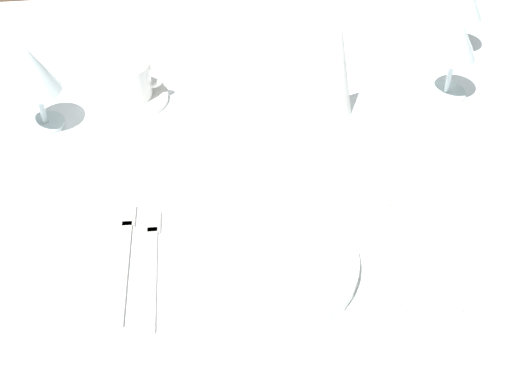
{
  "coord_description": "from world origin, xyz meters",
  "views": [
    {
      "loc": [
        -0.04,
        -0.8,
        1.46
      ],
      "look_at": [
        0.04,
        -0.09,
        0.76
      ],
      "focal_mm": 49.18,
      "sensor_mm": 36.0,
      "label": 1
    }
  ],
  "objects_px": {
    "wine_glass_left": "(33,73)",
    "napkin_folded": "(337,67)",
    "dinner_knife": "(378,252)",
    "wine_glass_centre": "(457,43)",
    "spoon_soup": "(392,231)",
    "dinner_plate": "(266,261)",
    "fork_outer": "(152,262)",
    "wine_glass_right": "(465,4)",
    "fork_inner": "(124,256)",
    "coffee_cup_left": "(130,80)",
    "spoon_tea": "(440,229)",
    "spoon_dessert": "(411,224)"
  },
  "relations": [
    {
      "from": "wine_glass_centre",
      "to": "napkin_folded",
      "type": "height_order",
      "value": "napkin_folded"
    },
    {
      "from": "spoon_soup",
      "to": "napkin_folded",
      "type": "height_order",
      "value": "napkin_folded"
    },
    {
      "from": "dinner_plate",
      "to": "spoon_dessert",
      "type": "height_order",
      "value": "dinner_plate"
    },
    {
      "from": "dinner_plate",
      "to": "fork_outer",
      "type": "relative_size",
      "value": 1.18
    },
    {
      "from": "dinner_plate",
      "to": "fork_inner",
      "type": "bearing_deg",
      "value": 169.56
    },
    {
      "from": "wine_glass_left",
      "to": "napkin_folded",
      "type": "height_order",
      "value": "napkin_folded"
    },
    {
      "from": "wine_glass_right",
      "to": "napkin_folded",
      "type": "xyz_separation_m",
      "value": [
        -0.26,
        -0.17,
        -0.0
      ]
    },
    {
      "from": "wine_glass_centre",
      "to": "wine_glass_right",
      "type": "bearing_deg",
      "value": 66.04
    },
    {
      "from": "fork_outer",
      "to": "spoon_soup",
      "type": "xyz_separation_m",
      "value": [
        0.33,
        0.02,
        -0.0
      ]
    },
    {
      "from": "dinner_plate",
      "to": "spoon_soup",
      "type": "bearing_deg",
      "value": 12.55
    },
    {
      "from": "fork_outer",
      "to": "wine_glass_right",
      "type": "bearing_deg",
      "value": 39.46
    },
    {
      "from": "dinner_knife",
      "to": "wine_glass_left",
      "type": "relative_size",
      "value": 1.48
    },
    {
      "from": "dinner_knife",
      "to": "wine_glass_right",
      "type": "xyz_separation_m",
      "value": [
        0.26,
        0.48,
        0.09
      ]
    },
    {
      "from": "spoon_tea",
      "to": "coffee_cup_left",
      "type": "height_order",
      "value": "coffee_cup_left"
    },
    {
      "from": "spoon_dessert",
      "to": "napkin_folded",
      "type": "xyz_separation_m",
      "value": [
        -0.06,
        0.27,
        0.09
      ]
    },
    {
      "from": "dinner_plate",
      "to": "wine_glass_right",
      "type": "relative_size",
      "value": 1.89
    },
    {
      "from": "spoon_soup",
      "to": "coffee_cup_left",
      "type": "distance_m",
      "value": 0.51
    },
    {
      "from": "dinner_knife",
      "to": "wine_glass_centre",
      "type": "bearing_deg",
      "value": 59.64
    },
    {
      "from": "wine_glass_left",
      "to": "napkin_folded",
      "type": "bearing_deg",
      "value": -2.04
    },
    {
      "from": "spoon_dessert",
      "to": "wine_glass_centre",
      "type": "xyz_separation_m",
      "value": [
        0.14,
        0.3,
        0.1
      ]
    },
    {
      "from": "dinner_plate",
      "to": "wine_glass_left",
      "type": "bearing_deg",
      "value": 133.81
    },
    {
      "from": "dinner_knife",
      "to": "wine_glass_left",
      "type": "xyz_separation_m",
      "value": [
        -0.47,
        0.33,
        0.1
      ]
    },
    {
      "from": "fork_outer",
      "to": "wine_glass_right",
      "type": "xyz_separation_m",
      "value": [
        0.57,
        0.47,
        0.09
      ]
    },
    {
      "from": "fork_inner",
      "to": "spoon_tea",
      "type": "relative_size",
      "value": 0.93
    },
    {
      "from": "spoon_soup",
      "to": "wine_glass_right",
      "type": "xyz_separation_m",
      "value": [
        0.23,
        0.44,
        0.09
      ]
    },
    {
      "from": "dinner_plate",
      "to": "dinner_knife",
      "type": "bearing_deg",
      "value": 1.82
    },
    {
      "from": "coffee_cup_left",
      "to": "dinner_plate",
      "type": "bearing_deg",
      "value": -64.97
    },
    {
      "from": "fork_outer",
      "to": "spoon_tea",
      "type": "distance_m",
      "value": 0.4
    },
    {
      "from": "dinner_plate",
      "to": "fork_inner",
      "type": "xyz_separation_m",
      "value": [
        -0.19,
        0.03,
        -0.01
      ]
    },
    {
      "from": "fork_outer",
      "to": "napkin_folded",
      "type": "bearing_deg",
      "value": 44.74
    },
    {
      "from": "coffee_cup_left",
      "to": "wine_glass_left",
      "type": "height_order",
      "value": "wine_glass_left"
    },
    {
      "from": "wine_glass_right",
      "to": "spoon_dessert",
      "type": "bearing_deg",
      "value": -115.11
    },
    {
      "from": "dinner_plate",
      "to": "wine_glass_left",
      "type": "relative_size",
      "value": 1.69
    },
    {
      "from": "spoon_tea",
      "to": "spoon_soup",
      "type": "bearing_deg",
      "value": 175.95
    },
    {
      "from": "fork_outer",
      "to": "fork_inner",
      "type": "height_order",
      "value": "same"
    },
    {
      "from": "wine_glass_centre",
      "to": "fork_inner",
      "type": "bearing_deg",
      "value": -149.97
    },
    {
      "from": "fork_inner",
      "to": "wine_glass_right",
      "type": "distance_m",
      "value": 0.76
    },
    {
      "from": "dinner_plate",
      "to": "wine_glass_right",
      "type": "xyz_separation_m",
      "value": [
        0.41,
        0.49,
        0.08
      ]
    },
    {
      "from": "spoon_soup",
      "to": "wine_glass_centre",
      "type": "height_order",
      "value": "wine_glass_centre"
    },
    {
      "from": "wine_glass_centre",
      "to": "wine_glass_right",
      "type": "xyz_separation_m",
      "value": [
        0.06,
        0.14,
        -0.01
      ]
    },
    {
      "from": "wine_glass_right",
      "to": "coffee_cup_left",
      "type": "bearing_deg",
      "value": -170.84
    },
    {
      "from": "fork_outer",
      "to": "coffee_cup_left",
      "type": "relative_size",
      "value": 2.18
    },
    {
      "from": "fork_inner",
      "to": "fork_outer",
      "type": "bearing_deg",
      "value": -21.86
    },
    {
      "from": "fork_outer",
      "to": "napkin_folded",
      "type": "relative_size",
      "value": 1.17
    },
    {
      "from": "fork_outer",
      "to": "spoon_dessert",
      "type": "height_order",
      "value": "spoon_dessert"
    },
    {
      "from": "dinner_knife",
      "to": "wine_glass_centre",
      "type": "relative_size",
      "value": 1.49
    },
    {
      "from": "fork_outer",
      "to": "coffee_cup_left",
      "type": "bearing_deg",
      "value": 94.8
    },
    {
      "from": "wine_glass_centre",
      "to": "dinner_plate",
      "type": "bearing_deg",
      "value": -135.52
    },
    {
      "from": "spoon_soup",
      "to": "spoon_tea",
      "type": "relative_size",
      "value": 0.95
    },
    {
      "from": "fork_inner",
      "to": "spoon_dessert",
      "type": "bearing_deg",
      "value": 2.32
    }
  ]
}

